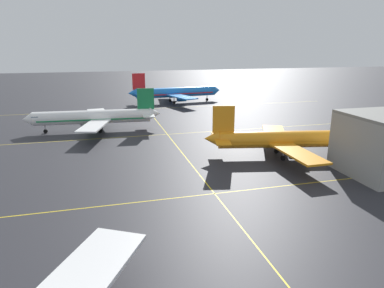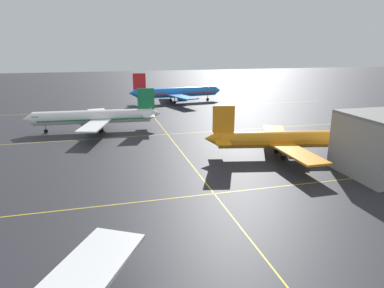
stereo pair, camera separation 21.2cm
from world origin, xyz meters
The scene contains 4 objects.
airliner_second_row centered at (19.69, 49.27, 3.58)m, with size 33.55×28.49×10.49m.
airliner_third_row centered at (-17.49, 81.65, 3.70)m, with size 34.90×30.03×10.85m.
airliner_far_left_stand centered at (12.75, 122.07, 3.99)m, with size 37.58×32.24×11.68m.
taxiway_markings centered at (0.00, 54.53, 0.00)m, with size 137.60×165.82×0.01m.
Camera 1 is at (-15.76, -10.30, 21.70)m, focal length 32.45 mm.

